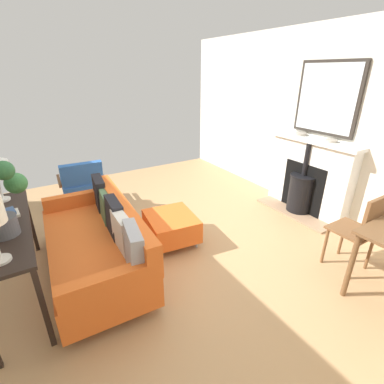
{
  "coord_description": "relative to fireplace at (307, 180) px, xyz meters",
  "views": [
    {
      "loc": [
        1.21,
        2.69,
        2.03
      ],
      "look_at": [
        -0.53,
        -0.17,
        0.56
      ],
      "focal_mm": 25.98,
      "sensor_mm": 36.0,
      "label": 1
    }
  ],
  "objects": [
    {
      "name": "ground_plane",
      "position": [
        2.31,
        -0.26,
        -0.51
      ],
      "size": [
        5.02,
        5.89,
        0.01
      ],
      "primitive_type": "cube",
      "color": "tan"
    },
    {
      "name": "wall_left",
      "position": [
        -0.21,
        -0.26,
        0.81
      ],
      "size": [
        0.12,
        5.89,
        2.63
      ],
      "primitive_type": "cube",
      "color": "silver",
      "rests_on": "ground"
    },
    {
      "name": "fireplace",
      "position": [
        0.0,
        0.0,
        0.0
      ],
      "size": [
        0.52,
        1.38,
        1.13
      ],
      "color": "#9E7A5B",
      "rests_on": "ground"
    },
    {
      "name": "mirror_over_mantel",
      "position": [
        -0.12,
        0.0,
        1.17
      ],
      "size": [
        0.04,
        0.93,
        0.97
      ],
      "color": "#2D2823"
    },
    {
      "name": "mantel_bowl_near",
      "position": [
        -0.03,
        -0.26,
        0.65
      ],
      "size": [
        0.16,
        0.16,
        0.04
      ],
      "color": "#9E9384",
      "rests_on": "fireplace"
    },
    {
      "name": "mantel_bowl_far",
      "position": [
        -0.03,
        0.24,
        0.65
      ],
      "size": [
        0.15,
        0.15,
        0.04
      ],
      "color": "#9E9384",
      "rests_on": "fireplace"
    },
    {
      "name": "sofa",
      "position": [
        3.06,
        -0.22,
        -0.16
      ],
      "size": [
        0.93,
        1.9,
        0.8
      ],
      "color": "#B2B2B7",
      "rests_on": "ground"
    },
    {
      "name": "ottoman",
      "position": [
        2.16,
        -0.3,
        -0.28
      ],
      "size": [
        0.65,
        0.71,
        0.37
      ],
      "color": "#B2B2B7",
      "rests_on": "ground"
    },
    {
      "name": "armchair_accent",
      "position": [
        2.88,
        -1.94,
        -0.06
      ],
      "size": [
        0.71,
        0.63,
        0.78
      ],
      "color": "brown",
      "rests_on": "ground"
    },
    {
      "name": "console_table",
      "position": [
        3.84,
        -0.23,
        0.19
      ],
      "size": [
        0.43,
        1.57,
        0.79
      ],
      "color": "black",
      "rests_on": "ground"
    },
    {
      "name": "book_stack",
      "position": [
        3.84,
        -0.39,
        0.3
      ],
      "size": [
        0.3,
        0.2,
        0.05
      ],
      "color": "beige",
      "rests_on": "console_table"
    },
    {
      "name": "dining_chair_near_fireplace",
      "position": [
        0.73,
        1.23,
        0.03
      ],
      "size": [
        0.4,
        0.4,
        0.91
      ],
      "color": "brown",
      "rests_on": "ground"
    }
  ]
}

